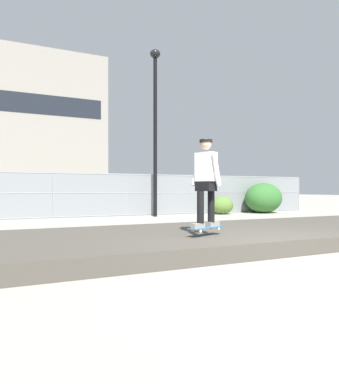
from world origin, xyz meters
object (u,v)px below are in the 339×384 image
(skateboard, at_px, (206,228))
(skater, at_px, (206,177))
(street_lamp, at_px, (155,114))
(shrub_left, at_px, (222,205))
(parked_car_near, at_px, (52,196))
(shrub_center, at_px, (263,198))

(skateboard, xyz_separation_m, skater, (-0.00, 0.00, 0.94))
(street_lamp, bearing_deg, skateboard, -103.30)
(skateboard, relative_size, shrub_left, 0.75)
(parked_car_near, bearing_deg, skater, -78.57)
(skateboard, xyz_separation_m, parked_car_near, (-2.23, 11.05, 0.40))
(shrub_left, bearing_deg, street_lamp, -179.91)
(skater, distance_m, shrub_center, 10.62)
(skateboard, distance_m, shrub_center, 10.61)
(skater, distance_m, shrub_left, 9.23)
(shrub_left, relative_size, shrub_center, 0.57)
(skateboard, distance_m, street_lamp, 8.76)
(street_lamp, distance_m, shrub_left, 5.23)
(skater, bearing_deg, skateboard, -53.13)
(skater, height_order, shrub_center, skater)
(skateboard, height_order, skater, skater)
(skateboard, distance_m, shrub_left, 9.18)
(skater, xyz_separation_m, shrub_center, (7.50, 7.50, -0.63))
(street_lamp, relative_size, parked_car_near, 1.59)
(skateboard, relative_size, skater, 0.50)
(shrub_center, bearing_deg, skateboard, -134.98)
(skater, distance_m, parked_car_near, 11.29)
(skater, bearing_deg, street_lamp, 76.70)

